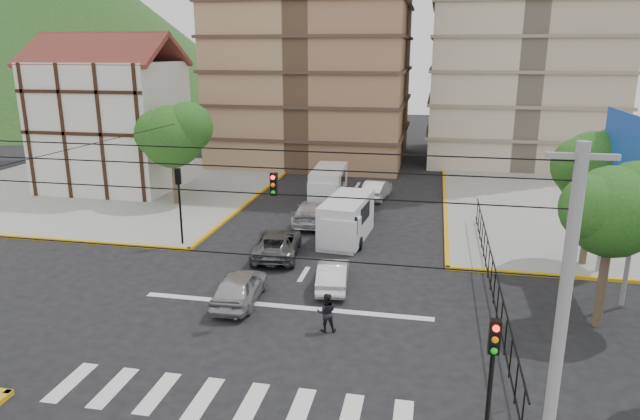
% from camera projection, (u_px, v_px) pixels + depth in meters
% --- Properties ---
extents(ground, '(160.00, 160.00, 0.00)m').
position_uv_depth(ground, '(277.00, 318.00, 23.95)').
color(ground, black).
rests_on(ground, ground).
extents(sidewalk_nw, '(26.00, 26.00, 0.15)m').
position_uv_depth(sidewalk_nw, '(107.00, 187.00, 46.61)').
color(sidewalk_nw, gray).
rests_on(sidewalk_nw, ground).
extents(sidewalk_ne, '(26.00, 26.00, 0.15)m').
position_uv_depth(sidewalk_ne, '(638.00, 214.00, 38.98)').
color(sidewalk_ne, gray).
rests_on(sidewalk_ne, ground).
extents(crosswalk_stripes, '(12.00, 2.40, 0.01)m').
position_uv_depth(crosswalk_stripes, '(227.00, 402.00, 18.29)').
color(crosswalk_stripes, silver).
rests_on(crosswalk_stripes, ground).
extents(stop_line, '(13.00, 0.40, 0.01)m').
position_uv_depth(stop_line, '(284.00, 306.00, 25.08)').
color(stop_line, silver).
rests_on(stop_line, ground).
extents(tudor_building, '(10.80, 8.05, 12.23)m').
position_uv_depth(tudor_building, '(112.00, 124.00, 45.01)').
color(tudor_building, silver).
rests_on(tudor_building, ground).
extents(distant_hill, '(70.00, 70.00, 28.00)m').
position_uv_depth(distant_hill, '(74.00, 31.00, 96.67)').
color(distant_hill, '#204818').
rests_on(distant_hill, ground).
extents(park_fence, '(0.10, 22.50, 1.66)m').
position_uv_depth(park_fence, '(490.00, 293.00, 26.48)').
color(park_fence, black).
rests_on(park_fence, ground).
extents(billboard, '(0.36, 6.20, 8.10)m').
position_uv_depth(billboard, '(625.00, 164.00, 25.23)').
color(billboard, slate).
rests_on(billboard, ground).
extents(tree_park_a, '(4.41, 3.60, 6.83)m').
position_uv_depth(tree_park_a, '(615.00, 208.00, 22.00)').
color(tree_park_a, '#473828').
rests_on(tree_park_a, ground).
extents(tree_park_c, '(4.65, 3.80, 7.25)m').
position_uv_depth(tree_park_c, '(597.00, 166.00, 28.32)').
color(tree_park_c, '#473828').
rests_on(tree_park_c, ground).
extents(tree_tudor, '(5.39, 4.40, 7.43)m').
position_uv_depth(tree_tudor, '(173.00, 134.00, 39.91)').
color(tree_tudor, '#473828').
rests_on(tree_tudor, ground).
extents(traffic_light_se, '(0.28, 0.22, 4.40)m').
position_uv_depth(traffic_light_se, '(491.00, 372.00, 14.26)').
color(traffic_light_se, black).
rests_on(traffic_light_se, ground).
extents(traffic_light_nw, '(0.28, 0.22, 4.40)m').
position_uv_depth(traffic_light_nw, '(179.00, 194.00, 31.95)').
color(traffic_light_nw, black).
rests_on(traffic_light_nw, ground).
extents(traffic_light_hanging, '(18.00, 9.12, 0.92)m').
position_uv_depth(traffic_light_hanging, '(258.00, 194.00, 20.43)').
color(traffic_light_hanging, black).
rests_on(traffic_light_hanging, ground).
extents(utility_pole_se, '(1.40, 0.28, 9.00)m').
position_uv_depth(utility_pole_se, '(559.00, 341.00, 12.45)').
color(utility_pole_se, slate).
rests_on(utility_pole_se, ground).
extents(van_right_lane, '(2.67, 5.73, 2.50)m').
position_uv_depth(van_right_lane, '(346.00, 221.00, 33.40)').
color(van_right_lane, silver).
rests_on(van_right_lane, ground).
extents(van_left_lane, '(2.39, 5.61, 2.49)m').
position_uv_depth(van_left_lane, '(328.00, 186.00, 41.94)').
color(van_left_lane, silver).
rests_on(van_left_lane, ground).
extents(car_silver_front_left, '(1.89, 4.36, 1.46)m').
position_uv_depth(car_silver_front_left, '(240.00, 287.00, 25.29)').
color(car_silver_front_left, '#ACACB1').
rests_on(car_silver_front_left, ground).
extents(car_white_front_right, '(1.81, 4.05, 1.29)m').
position_uv_depth(car_white_front_right, '(333.00, 275.00, 26.93)').
color(car_white_front_right, white).
rests_on(car_white_front_right, ground).
extents(car_grey_mid_left, '(3.01, 5.35, 1.41)m').
position_uv_depth(car_grey_mid_left, '(277.00, 243.00, 31.09)').
color(car_grey_mid_left, '#53565A').
rests_on(car_grey_mid_left, ground).
extents(car_silver_rear_left, '(2.34, 5.21, 1.48)m').
position_uv_depth(car_silver_rear_left, '(312.00, 212.00, 36.93)').
color(car_silver_rear_left, silver).
rests_on(car_silver_rear_left, ground).
extents(car_darkgrey_mid_right, '(2.10, 4.20, 1.37)m').
position_uv_depth(car_darkgrey_mid_right, '(362.00, 205.00, 38.72)').
color(car_darkgrey_mid_right, '#252527').
rests_on(car_darkgrey_mid_right, ground).
extents(car_white_rear_right, '(2.09, 4.52, 1.43)m').
position_uv_depth(car_white_rear_right, '(376.00, 189.00, 43.05)').
color(car_white_rear_right, white).
rests_on(car_white_rear_right, ground).
extents(pedestrian_crosswalk, '(0.89, 0.75, 1.61)m').
position_uv_depth(pedestrian_crosswalk, '(326.00, 312.00, 22.69)').
color(pedestrian_crosswalk, black).
rests_on(pedestrian_crosswalk, ground).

